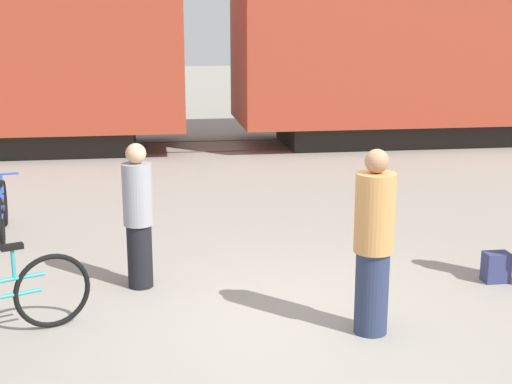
% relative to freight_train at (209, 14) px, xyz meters
% --- Properties ---
extents(ground_plane, '(80.00, 80.00, 0.00)m').
position_rel_freight_train_xyz_m(ground_plane, '(0.00, -10.12, -3.00)').
color(ground_plane, gray).
extents(freight_train, '(59.19, 3.15, 5.71)m').
position_rel_freight_train_xyz_m(freight_train, '(0.00, 0.00, 0.00)').
color(freight_train, black).
rests_on(freight_train, ground_plane).
extents(rail_near, '(71.19, 0.07, 0.01)m').
position_rel_freight_train_xyz_m(rail_near, '(0.00, -0.72, -2.99)').
color(rail_near, '#4C4238').
rests_on(rail_near, ground_plane).
extents(rail_far, '(71.19, 0.07, 0.01)m').
position_rel_freight_train_xyz_m(rail_far, '(0.00, 0.72, -2.99)').
color(rail_far, '#4C4238').
rests_on(rail_far, ground_plane).
extents(bicycle_blue, '(0.46, 1.71, 0.81)m').
position_rel_freight_train_xyz_m(bicycle_blue, '(-3.40, -6.65, -2.65)').
color(bicycle_blue, black).
rests_on(bicycle_blue, ground_plane).
extents(person_in_grey, '(0.32, 0.32, 1.61)m').
position_rel_freight_train_xyz_m(person_in_grey, '(-1.53, -8.87, -2.19)').
color(person_in_grey, black).
rests_on(person_in_grey, ground_plane).
extents(person_in_tan, '(0.37, 0.37, 1.76)m').
position_rel_freight_train_xyz_m(person_in_tan, '(0.62, -10.39, -2.12)').
color(person_in_tan, '#283351').
rests_on(person_in_tan, ground_plane).
extents(backpack, '(0.28, 0.20, 0.34)m').
position_rel_freight_train_xyz_m(backpack, '(2.42, -9.30, -2.83)').
color(backpack, navy).
rests_on(backpack, ground_plane).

